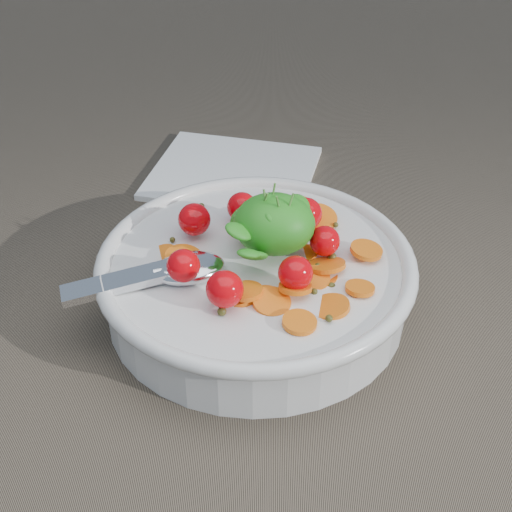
{
  "coord_description": "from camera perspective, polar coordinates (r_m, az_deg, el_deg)",
  "views": [
    {
      "loc": [
        0.01,
        -0.45,
        0.38
      ],
      "look_at": [
        0.0,
        0.0,
        0.05
      ],
      "focal_mm": 50.0,
      "sensor_mm": 36.0,
      "label": 1
    }
  ],
  "objects": [
    {
      "name": "napkin",
      "position": [
        0.77,
        -1.85,
        6.69
      ],
      "size": [
        0.2,
        0.18,
        0.01
      ],
      "primitive_type": "cube",
      "rotation": [
        0.0,
        0.0,
        -0.22
      ],
      "color": "white",
      "rests_on": "ground"
    },
    {
      "name": "bowl",
      "position": [
        0.57,
        0.0,
        -1.74
      ],
      "size": [
        0.27,
        0.25,
        0.11
      ],
      "color": "silver",
      "rests_on": "ground"
    },
    {
      "name": "ground",
      "position": [
        0.59,
        -0.38,
        -4.13
      ],
      "size": [
        6.0,
        6.0,
        0.0
      ],
      "primitive_type": "plane",
      "color": "#6A5D4B",
      "rests_on": "ground"
    }
  ]
}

